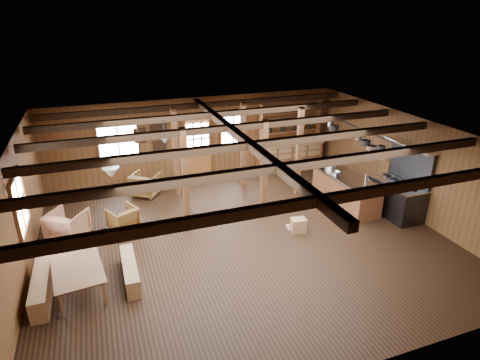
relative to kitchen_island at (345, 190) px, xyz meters
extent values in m
cube|color=black|center=(-3.59, -0.80, -0.49)|extent=(10.00, 9.00, 0.02)
cube|color=black|center=(-3.59, -0.80, 2.33)|extent=(10.00, 9.00, 0.02)
cube|color=brown|center=(-8.60, -0.80, 0.92)|extent=(0.02, 9.00, 2.80)
cube|color=brown|center=(1.42, -0.80, 0.92)|extent=(0.02, 9.00, 2.80)
cube|color=brown|center=(-3.59, 3.71, 0.92)|extent=(10.00, 0.02, 2.80)
cube|color=brown|center=(-3.59, -5.31, 0.92)|extent=(10.00, 0.02, 2.80)
cube|color=black|center=(-3.59, -4.30, 2.20)|extent=(9.80, 0.12, 0.18)
cube|color=black|center=(-3.59, -2.80, 2.20)|extent=(9.80, 0.12, 0.18)
cube|color=black|center=(-3.59, -1.30, 2.20)|extent=(9.80, 0.12, 0.18)
cube|color=black|center=(-3.59, 0.20, 2.20)|extent=(9.80, 0.12, 0.18)
cube|color=black|center=(-3.59, 1.70, 2.20)|extent=(9.80, 0.12, 0.18)
cube|color=black|center=(-3.59, 3.00, 2.20)|extent=(9.80, 0.12, 0.18)
cube|color=black|center=(-3.59, -0.80, 2.20)|extent=(0.18, 8.82, 0.18)
cube|color=#472614|center=(-4.79, 0.20, 0.92)|extent=(0.15, 0.15, 2.80)
cube|color=#472614|center=(-4.59, 2.40, 0.92)|extent=(0.15, 0.15, 2.80)
cube|color=#472614|center=(-2.59, 0.20, 0.92)|extent=(0.15, 0.15, 2.80)
cube|color=#472614|center=(-2.39, 2.40, 0.92)|extent=(0.15, 0.15, 2.80)
cube|color=#472614|center=(-0.99, 1.20, 0.92)|extent=(0.15, 0.15, 2.80)
cube|color=brown|center=(-3.59, 3.65, 0.07)|extent=(0.90, 0.06, 1.10)
cube|color=#472614|center=(-4.07, 3.65, 0.57)|extent=(0.06, 0.08, 2.10)
cube|color=#472614|center=(-3.11, 3.65, 0.57)|extent=(0.06, 0.08, 2.10)
cube|color=#472614|center=(-3.59, 3.65, 1.64)|extent=(1.02, 0.08, 0.06)
cube|color=white|center=(-3.59, 3.65, 1.07)|extent=(0.84, 0.02, 0.90)
cube|color=white|center=(-6.19, 3.66, 1.12)|extent=(1.20, 0.02, 1.20)
cube|color=#472614|center=(-6.19, 3.66, 1.12)|extent=(1.32, 0.06, 1.32)
cube|color=white|center=(-2.29, 3.66, 1.12)|extent=(0.90, 0.02, 1.20)
cube|color=#472614|center=(-2.29, 3.66, 1.12)|extent=(1.02, 0.06, 1.32)
cube|color=white|center=(-8.55, -0.30, 1.12)|extent=(0.02, 1.20, 1.20)
cube|color=#472614|center=(-8.55, -0.30, 1.12)|extent=(0.14, 1.24, 1.32)
cube|color=silver|center=(-4.89, 3.66, 1.32)|extent=(0.50, 0.03, 0.40)
cube|color=black|center=(-4.89, 3.65, 1.32)|extent=(0.55, 0.02, 0.45)
cube|color=silver|center=(-5.49, 3.66, 1.22)|extent=(0.35, 0.03, 0.45)
cube|color=black|center=(-5.49, 3.65, 1.22)|extent=(0.40, 0.02, 0.50)
cube|color=silver|center=(-4.89, 3.66, 0.82)|extent=(0.40, 0.03, 0.30)
cube|color=black|center=(-4.89, 3.65, 0.82)|extent=(0.45, 0.02, 0.35)
cube|color=brown|center=(-0.19, 3.40, -0.03)|extent=(2.50, 0.55, 0.90)
cube|color=#946643|center=(-0.19, 3.38, 0.45)|extent=(2.55, 0.60, 0.06)
cube|color=brown|center=(-0.19, 3.45, 0.92)|extent=(2.30, 0.35, 0.04)
cube|color=brown|center=(-0.19, 3.45, 1.27)|extent=(2.30, 0.35, 0.04)
cube|color=brown|center=(-0.19, 3.45, 1.62)|extent=(2.30, 0.35, 0.04)
cube|color=brown|center=(-1.34, 3.45, 1.27)|extent=(0.04, 0.35, 1.40)
cube|color=brown|center=(0.96, 3.45, 1.27)|extent=(0.04, 0.35, 1.40)
cylinder|color=#29292B|center=(-6.59, -0.80, 2.10)|extent=(0.02, 0.02, 0.45)
cone|color=white|center=(-6.59, -0.80, 1.77)|extent=(0.36, 0.36, 0.22)
cylinder|color=#29292B|center=(-5.09, 1.20, 2.10)|extent=(0.02, 0.02, 0.45)
cone|color=white|center=(-5.09, 1.20, 1.77)|extent=(0.36, 0.36, 0.22)
cylinder|color=#29292B|center=(-0.20, -0.50, 2.07)|extent=(0.04, 3.00, 0.04)
cylinder|color=#29292B|center=(-0.27, -1.85, 1.92)|extent=(0.01, 0.01, 0.30)
cylinder|color=silver|center=(-0.27, -1.85, 1.70)|extent=(0.27, 0.27, 0.14)
cylinder|color=#29292B|center=(-0.18, -1.51, 1.97)|extent=(0.01, 0.01, 0.20)
cylinder|color=#29292B|center=(-0.18, -1.51, 1.80)|extent=(0.19, 0.19, 0.14)
cylinder|color=#29292B|center=(-0.20, -1.17, 1.92)|extent=(0.01, 0.01, 0.30)
cylinder|color=silver|center=(-0.20, -1.17, 1.70)|extent=(0.25, 0.25, 0.14)
cylinder|color=#29292B|center=(-0.13, -0.83, 1.94)|extent=(0.01, 0.01, 0.26)
cylinder|color=#29292B|center=(-0.13, -0.83, 1.75)|extent=(0.24, 0.24, 0.14)
cylinder|color=#29292B|center=(-0.12, -0.50, 1.96)|extent=(0.01, 0.01, 0.22)
cylinder|color=silver|center=(-0.12, -0.50, 1.78)|extent=(0.19, 0.19, 0.14)
cylinder|color=#29292B|center=(-0.14, -0.16, 1.99)|extent=(0.01, 0.01, 0.17)
cylinder|color=#29292B|center=(-0.14, -0.16, 1.83)|extent=(0.24, 0.24, 0.14)
cylinder|color=#29292B|center=(-0.16, 0.18, 1.93)|extent=(0.01, 0.01, 0.29)
cylinder|color=silver|center=(-0.16, 0.18, 1.71)|extent=(0.21, 0.21, 0.14)
cylinder|color=#29292B|center=(-0.26, 0.52, 1.98)|extent=(0.01, 0.01, 0.19)
cylinder|color=#29292B|center=(-0.26, 0.52, 1.81)|extent=(0.27, 0.27, 0.14)
cylinder|color=#29292B|center=(-0.14, 0.85, 1.99)|extent=(0.01, 0.01, 0.17)
cylinder|color=silver|center=(-0.14, 0.85, 1.83)|extent=(0.20, 0.20, 0.14)
cube|color=brown|center=(0.00, 0.00, -0.05)|extent=(0.88, 2.42, 0.86)
cube|color=silver|center=(0.00, 0.00, 0.42)|extent=(0.96, 2.53, 0.08)
cylinder|color=#29292B|center=(0.00, -0.60, 0.42)|extent=(0.44, 0.44, 0.06)
cylinder|color=silver|center=(0.20, -0.60, 0.57)|extent=(0.03, 0.03, 0.30)
cube|color=#946643|center=(-2.08, -0.99, -0.29)|extent=(0.47, 0.37, 0.38)
cube|color=#29292B|center=(1.01, -1.03, 0.00)|extent=(0.85, 1.59, 0.95)
cube|color=silver|center=(1.01, -1.03, 0.50)|extent=(0.87, 1.61, 0.04)
cube|color=#29292B|center=(1.33, -1.03, 1.06)|extent=(0.12, 1.59, 1.06)
cube|color=silver|center=(1.21, -1.03, 1.59)|extent=(0.40, 1.69, 0.05)
imported|color=#8B5F3F|center=(-7.49, -1.55, -0.18)|extent=(1.15, 1.81, 0.60)
cube|color=#946643|center=(-8.24, -1.55, -0.24)|extent=(0.32, 1.73, 0.47)
cube|color=#946643|center=(-6.48, -1.55, -0.27)|extent=(0.29, 1.54, 0.42)
imported|color=brown|center=(-6.43, 0.75, -0.16)|extent=(0.90, 0.91, 0.63)
imported|color=brown|center=(-5.55, 2.74, -0.11)|extent=(1.11, 1.12, 0.74)
imported|color=#9B6646|center=(-7.79, 0.71, -0.08)|extent=(1.18, 1.18, 0.79)
cylinder|color=silver|center=(-0.06, 0.81, 0.56)|extent=(0.31, 0.31, 0.19)
imported|color=silver|center=(-0.20, 0.28, 0.49)|extent=(0.30, 0.30, 0.06)
camera|label=1|loc=(-6.71, -9.21, 4.97)|focal=30.00mm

